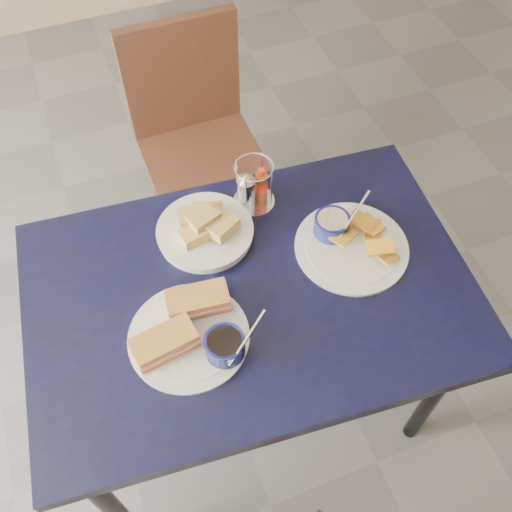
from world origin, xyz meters
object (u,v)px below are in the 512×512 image
object	(u,v)px
chair_far	(195,127)
condiment_caddy	(252,188)
bread_basket	(205,229)
dining_table	(250,306)
sandwich_plate	(192,331)
plantain_plate	(346,239)

from	to	relation	value
chair_far	condiment_caddy	size ratio (longest dim) A/B	6.36
bread_basket	condiment_caddy	distance (m)	0.16
dining_table	sandwich_plate	bearing A→B (deg)	-156.93
dining_table	condiment_caddy	size ratio (longest dim) A/B	8.20
chair_far	sandwich_plate	distance (m)	1.00
bread_basket	dining_table	bearing A→B (deg)	-75.82
plantain_plate	chair_far	bearing A→B (deg)	101.67
sandwich_plate	condiment_caddy	world-z (taller)	condiment_caddy
bread_basket	condiment_caddy	size ratio (longest dim) A/B	1.77
chair_far	bread_basket	xyz separation A→B (m)	(-0.15, -0.66, 0.28)
chair_far	bread_basket	distance (m)	0.74
sandwich_plate	condiment_caddy	xyz separation A→B (m)	(0.26, 0.32, 0.03)
plantain_plate	condiment_caddy	bearing A→B (deg)	129.28
plantain_plate	bread_basket	distance (m)	0.36
dining_table	sandwich_plate	distance (m)	0.21
condiment_caddy	plantain_plate	bearing A→B (deg)	-50.72
dining_table	chair_far	bearing A→B (deg)	83.02
chair_far	bread_basket	size ratio (longest dim) A/B	3.59
dining_table	sandwich_plate	size ratio (longest dim) A/B	3.69
sandwich_plate	dining_table	bearing A→B (deg)	23.07
chair_far	plantain_plate	world-z (taller)	plantain_plate
dining_table	plantain_plate	world-z (taller)	plantain_plate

